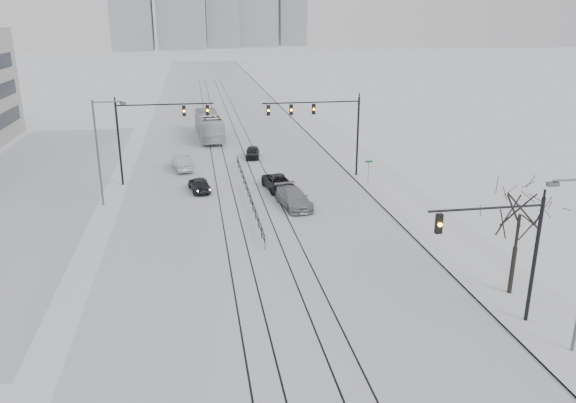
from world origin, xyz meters
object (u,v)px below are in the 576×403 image
(sedan_nb_right, at_px, (294,198))
(sedan_nb_far, at_px, (253,152))
(traffic_mast_near, at_px, (508,245))
(sedan_nb_front, at_px, (278,183))
(sedan_sb_outer, at_px, (182,163))
(box_truck, at_px, (209,126))
(sedan_sb_inner, at_px, (199,184))
(bare_tree, at_px, (519,223))

(sedan_nb_right, height_order, sedan_nb_far, sedan_nb_right)
(traffic_mast_near, xyz_separation_m, sedan_nb_front, (-7.75, 25.74, -3.89))
(sedan_sb_outer, bearing_deg, sedan_nb_front, 124.84)
(traffic_mast_near, xyz_separation_m, box_truck, (-13.27, 50.21, -2.89))
(traffic_mast_near, height_order, box_truck, traffic_mast_near)
(sedan_sb_inner, bearing_deg, sedan_nb_front, 163.67)
(sedan_nb_far, xyz_separation_m, box_truck, (-4.48, 11.63, 1.04))
(sedan_nb_front, bearing_deg, sedan_nb_right, -91.33)
(bare_tree, relative_size, sedan_nb_far, 1.62)
(sedan_sb_inner, distance_m, sedan_nb_far, 13.56)
(sedan_nb_front, distance_m, sedan_nb_far, 12.88)
(sedan_sb_inner, height_order, sedan_nb_front, sedan_sb_inner)
(traffic_mast_near, height_order, sedan_nb_front, traffic_mast_near)
(sedan_sb_inner, bearing_deg, box_truck, -104.36)
(sedan_sb_inner, relative_size, box_truck, 0.33)
(sedan_sb_inner, height_order, sedan_nb_right, sedan_nb_right)
(sedan_nb_far, bearing_deg, sedan_nb_right, -77.34)
(sedan_sb_outer, bearing_deg, sedan_nb_far, -163.23)
(traffic_mast_near, relative_size, box_truck, 0.58)
(sedan_sb_outer, distance_m, sedan_nb_right, 16.73)
(traffic_mast_near, bearing_deg, sedan_nb_front, 106.75)
(sedan_sb_inner, bearing_deg, sedan_nb_far, -127.49)
(bare_tree, xyz_separation_m, sedan_nb_front, (-10.16, 22.74, -3.81))
(sedan_sb_inner, xyz_separation_m, sedan_sb_outer, (-1.63, 7.96, 0.09))
(sedan_nb_front, relative_size, sedan_nb_right, 0.92)
(sedan_nb_front, distance_m, sedan_nb_right, 5.08)
(traffic_mast_near, height_order, sedan_sb_outer, traffic_mast_near)
(bare_tree, height_order, sedan_sb_outer, bare_tree)
(sedan_sb_outer, height_order, box_truck, box_truck)
(bare_tree, height_order, sedan_nb_far, bare_tree)
(sedan_sb_inner, bearing_deg, bare_tree, 116.40)
(sedan_nb_far, bearing_deg, traffic_mast_near, -69.58)
(sedan_nb_right, bearing_deg, sedan_nb_front, 87.63)
(sedan_sb_inner, height_order, box_truck, box_truck)
(sedan_sb_outer, bearing_deg, bare_tree, 110.53)
(traffic_mast_near, distance_m, sedan_nb_front, 27.16)
(sedan_sb_outer, xyz_separation_m, sedan_nb_far, (7.87, 4.08, -0.14))
(bare_tree, height_order, sedan_nb_right, bare_tree)
(box_truck, bearing_deg, sedan_nb_far, 107.38)
(traffic_mast_near, distance_m, sedan_sb_outer, 38.49)
(sedan_nb_right, bearing_deg, sedan_sb_inner, 134.67)
(traffic_mast_near, relative_size, sedan_sb_inner, 1.74)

